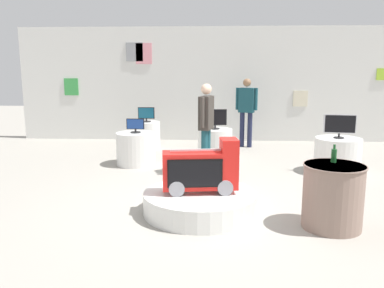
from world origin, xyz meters
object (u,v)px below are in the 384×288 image
at_px(tv_on_center_rear, 135,126).
at_px(display_pedestal_center_rear, 136,149).
at_px(shopper_browsing_rear, 206,122).
at_px(novelty_firetruck_tv, 201,171).
at_px(display_pedestal_far_right, 147,135).
at_px(bottle_on_side_table, 334,155).
at_px(tv_on_right_rear, 340,125).
at_px(shopper_browsing_near_truck, 246,107).
at_px(tv_on_left_rear, 215,118).
at_px(main_display_pedestal, 200,203).
at_px(display_pedestal_left_rear, 215,144).
at_px(side_table_round, 333,196).
at_px(display_pedestal_right_rear, 337,155).
at_px(tv_on_far_right, 146,114).

bearing_deg(tv_on_center_rear, display_pedestal_center_rear, 91.30).
xyz_separation_m(tv_on_center_rear, shopper_browsing_rear, (1.47, -0.65, 0.18)).
xyz_separation_m(novelty_firetruck_tv, tv_on_center_rear, (-1.46, 2.77, 0.22)).
bearing_deg(display_pedestal_far_right, bottle_on_side_table, -55.92).
bearing_deg(tv_on_right_rear, shopper_browsing_near_truck, 122.46).
relative_size(novelty_firetruck_tv, tv_on_left_rear, 2.12).
bearing_deg(main_display_pedestal, tv_on_right_rear, 42.52).
relative_size(main_display_pedestal, tv_on_right_rear, 2.64).
xyz_separation_m(display_pedestal_left_rear, shopper_browsing_rear, (-0.17, -1.25, 0.66)).
relative_size(tv_on_center_rear, tv_on_right_rear, 0.61).
distance_m(side_table_round, shopper_browsing_near_truck, 5.33).
distance_m(tv_on_right_rear, shopper_browsing_near_truck, 2.94).
bearing_deg(display_pedestal_right_rear, tv_on_far_right, 152.72).
xyz_separation_m(display_pedestal_center_rear, side_table_round, (3.13, -3.20, 0.08)).
xyz_separation_m(display_pedestal_center_rear, shopper_browsing_near_truck, (2.42, 2.06, 0.68)).
xyz_separation_m(display_pedestal_center_rear, tv_on_center_rear, (0.00, -0.00, 0.49)).
xyz_separation_m(display_pedestal_center_rear, tv_on_right_rear, (4.00, -0.42, 0.59)).
bearing_deg(display_pedestal_left_rear, tv_on_left_rear, -101.15).
bearing_deg(display_pedestal_center_rear, tv_on_left_rear, 19.77).
relative_size(display_pedestal_left_rear, tv_on_right_rear, 1.26).
bearing_deg(display_pedestal_right_rear, display_pedestal_center_rear, 174.03).
bearing_deg(side_table_round, shopper_browsing_rear, 123.12).
height_order(main_display_pedestal, display_pedestal_center_rear, display_pedestal_center_rear).
height_order(bottle_on_side_table, shopper_browsing_rear, shopper_browsing_rear).
distance_m(display_pedestal_left_rear, display_pedestal_far_right, 2.02).
xyz_separation_m(tv_on_center_rear, tv_on_right_rear, (4.00, -0.42, 0.11)).
bearing_deg(main_display_pedestal, shopper_browsing_rear, 89.13).
relative_size(main_display_pedestal, shopper_browsing_near_truck, 0.91).
height_order(novelty_firetruck_tv, shopper_browsing_near_truck, shopper_browsing_near_truck).
relative_size(display_pedestal_center_rear, shopper_browsing_rear, 0.47).
relative_size(tv_on_left_rear, tv_on_far_right, 1.23).
bearing_deg(bottle_on_side_table, shopper_browsing_rear, 124.85).
bearing_deg(main_display_pedestal, display_pedestal_right_rear, 42.58).
distance_m(novelty_firetruck_tv, tv_on_center_rear, 3.14).
height_order(novelty_firetruck_tv, tv_on_left_rear, tv_on_left_rear).
bearing_deg(display_pedestal_far_right, tv_on_right_rear, -27.37).
bearing_deg(display_pedestal_center_rear, tv_on_center_rear, -88.70).
bearing_deg(display_pedestal_center_rear, bottle_on_side_table, -44.19).
xyz_separation_m(novelty_firetruck_tv, tv_on_far_right, (-1.52, 4.45, 0.26)).
height_order(tv_on_left_rear, side_table_round, tv_on_left_rear).
relative_size(novelty_firetruck_tv, side_table_round, 1.29).
distance_m(main_display_pedestal, bottle_on_side_table, 1.89).
distance_m(display_pedestal_left_rear, side_table_round, 4.07).
height_order(novelty_firetruck_tv, bottle_on_side_table, same).
distance_m(main_display_pedestal, shopper_browsing_rear, 2.29).
bearing_deg(novelty_firetruck_tv, display_pedestal_left_rear, 86.91).
distance_m(tv_on_left_rear, side_table_round, 4.10).
bearing_deg(display_pedestal_left_rear, novelty_firetruck_tv, -93.09).
height_order(tv_on_right_rear, shopper_browsing_rear, shopper_browsing_rear).
bearing_deg(shopper_browsing_near_truck, tv_on_left_rear, -118.05).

